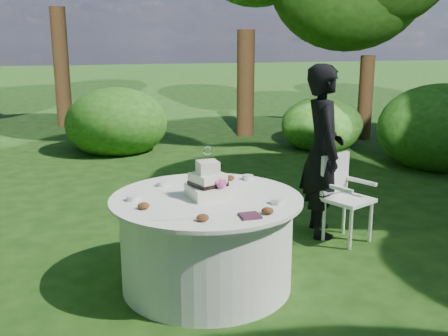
{
  "coord_description": "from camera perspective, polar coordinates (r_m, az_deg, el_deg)",
  "views": [
    {
      "loc": [
        -1.04,
        -3.91,
        2.01
      ],
      "look_at": [
        0.15,
        0.0,
        1.0
      ],
      "focal_mm": 42.0,
      "sensor_mm": 36.0,
      "label": 1
    }
  ],
  "objects": [
    {
      "name": "napkins",
      "position": [
        3.77,
        2.84,
        -5.22
      ],
      "size": [
        0.14,
        0.14,
        0.02
      ],
      "primitive_type": "cube",
      "color": "#4D2137",
      "rests_on": "table"
    },
    {
      "name": "cake",
      "position": [
        4.19,
        -1.73,
        -1.72
      ],
      "size": [
        0.34,
        0.34,
        0.42
      ],
      "color": "white",
      "rests_on": "table"
    },
    {
      "name": "feather_plume",
      "position": [
        3.77,
        -4.44,
        -5.29
      ],
      "size": [
        0.48,
        0.07,
        0.01
      ],
      "primitive_type": "ellipsoid",
      "color": "white",
      "rests_on": "table"
    },
    {
      "name": "votives",
      "position": [
        4.37,
        -2.03,
        -2.35
      ],
      "size": [
        1.18,
        0.86,
        0.04
      ],
      "color": "white",
      "rests_on": "table"
    },
    {
      "name": "guest",
      "position": [
        5.48,
        10.69,
        1.8
      ],
      "size": [
        0.57,
        0.73,
        1.78
      ],
      "primitive_type": "imported",
      "rotation": [
        0.0,
        0.0,
        1.32
      ],
      "color": "black",
      "rests_on": "ground"
    },
    {
      "name": "petal_cups",
      "position": [
        4.03,
        -1.37,
        -3.66
      ],
      "size": [
        0.95,
        1.06,
        0.05
      ],
      "color": "#562D16",
      "rests_on": "table"
    },
    {
      "name": "table",
      "position": [
        4.36,
        -1.9,
        -7.96
      ],
      "size": [
        1.56,
        1.56,
        0.77
      ],
      "color": "white",
      "rests_on": "ground"
    },
    {
      "name": "ground",
      "position": [
        4.52,
        -1.86,
        -12.54
      ],
      "size": [
        80.0,
        80.0,
        0.0
      ],
      "primitive_type": "plane",
      "color": "#12330D",
      "rests_on": "ground"
    },
    {
      "name": "chair",
      "position": [
        5.43,
        12.79,
        -2.44
      ],
      "size": [
        0.53,
        0.53,
        0.88
      ],
      "color": "white",
      "rests_on": "ground"
    }
  ]
}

